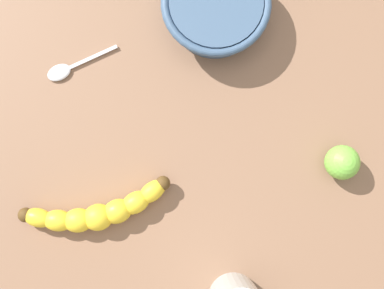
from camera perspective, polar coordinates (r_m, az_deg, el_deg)
name	(u,v)px	position (r cm, az deg, el deg)	size (l,w,h in cm)	color
wooden_tabletop	(192,167)	(71.71, 0.04, -2.70)	(120.00, 120.00, 3.00)	brown
banana	(97,212)	(69.53, -11.16, -7.83)	(17.32, 15.30, 3.78)	yellow
ceramic_bowl	(216,7)	(72.16, 2.81, 15.90)	(15.70, 15.70, 5.48)	#3D5675
lime_fruit	(342,162)	(71.00, 17.34, -2.04)	(4.94, 4.94, 4.94)	#75C142
teaspoon	(63,71)	(74.55, -14.98, 8.44)	(7.90, 9.81, 0.80)	silver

